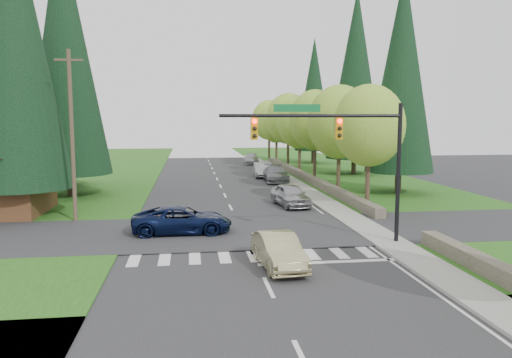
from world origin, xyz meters
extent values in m
plane|color=#28282B|center=(0.00, 0.00, 0.00)|extent=(120.00, 120.00, 0.00)
cube|color=#225617|center=(13.00, 20.00, 0.03)|extent=(14.00, 110.00, 0.06)
cube|color=#225617|center=(-13.00, 20.00, 0.03)|extent=(14.00, 110.00, 0.06)
cube|color=#28282B|center=(0.00, 8.00, 0.00)|extent=(120.00, 8.00, 0.10)
cube|color=gray|center=(6.90, 22.00, 0.07)|extent=(1.80, 80.00, 0.13)
cube|color=gray|center=(6.05, 22.00, 0.07)|extent=(0.20, 80.00, 0.13)
cube|color=#4C4438|center=(8.60, 30.00, 0.35)|extent=(0.70, 40.00, 0.70)
cylinder|color=black|center=(7.20, 4.50, 3.40)|extent=(0.20, 0.20, 6.80)
cylinder|color=black|center=(2.90, 4.50, 6.20)|extent=(8.60, 0.16, 0.16)
cube|color=#0C662D|center=(2.20, 4.55, 6.55)|extent=(2.20, 0.04, 0.35)
cube|color=#BF8C0C|center=(4.20, 4.50, 5.60)|extent=(0.32, 0.24, 1.00)
sphere|color=#FF0C05|center=(4.20, 4.36, 5.95)|extent=(0.22, 0.22, 0.22)
cube|color=#BF8C0C|center=(0.20, 4.50, 5.60)|extent=(0.32, 0.24, 1.00)
sphere|color=#FF0C05|center=(0.20, 4.36, 5.95)|extent=(0.22, 0.22, 0.22)
cylinder|color=#473828|center=(-9.50, 12.00, 5.00)|extent=(0.24, 0.24, 10.00)
cube|color=#473828|center=(-9.50, 12.00, 9.40)|extent=(1.60, 0.10, 0.12)
cylinder|color=#38281C|center=(9.20, 14.00, 2.38)|extent=(0.32, 0.32, 4.76)
ellipsoid|color=olive|center=(9.20, 14.00, 5.61)|extent=(4.80, 4.80, 5.52)
cylinder|color=#38281C|center=(9.30, 21.00, 2.46)|extent=(0.32, 0.32, 4.93)
ellipsoid|color=olive|center=(9.30, 21.00, 5.81)|extent=(5.20, 5.20, 5.98)
cylinder|color=#38281C|center=(9.10, 28.00, 2.52)|extent=(0.32, 0.32, 5.04)
ellipsoid|color=olive|center=(9.10, 28.00, 5.94)|extent=(5.00, 5.00, 5.75)
cylinder|color=#38281C|center=(9.20, 35.00, 2.41)|extent=(0.32, 0.32, 4.82)
ellipsoid|color=olive|center=(9.20, 35.00, 5.68)|extent=(5.00, 5.00, 5.75)
cylinder|color=#38281C|center=(9.30, 42.00, 2.58)|extent=(0.32, 0.32, 5.15)
ellipsoid|color=olive|center=(9.30, 42.00, 6.07)|extent=(5.40, 5.40, 6.21)
cylinder|color=#38281C|center=(9.10, 49.00, 2.35)|extent=(0.32, 0.32, 4.70)
ellipsoid|color=olive|center=(9.10, 49.00, 5.54)|extent=(4.80, 4.80, 5.52)
cylinder|color=#38281C|center=(9.20, 56.00, 2.49)|extent=(0.32, 0.32, 4.98)
ellipsoid|color=olive|center=(9.20, 56.00, 5.87)|extent=(5.20, 5.20, 5.98)
cylinder|color=#38281C|center=(-13.00, 14.00, 1.00)|extent=(0.50, 0.50, 2.00)
cone|color=black|center=(-13.00, 14.00, 10.80)|extent=(6.12, 6.12, 18.00)
cylinder|color=#38281C|center=(-12.00, 22.00, 1.00)|extent=(0.50, 0.50, 2.00)
cone|color=black|center=(-12.00, 22.00, 11.30)|extent=(6.46, 6.46, 19.00)
cylinder|color=#38281C|center=(-14.00, 28.00, 1.00)|extent=(0.50, 0.50, 2.00)
cone|color=black|center=(-14.00, 28.00, 10.30)|extent=(5.78, 5.78, 17.00)
cylinder|color=#38281C|center=(14.00, 20.00, 1.00)|extent=(0.50, 0.50, 2.00)
cone|color=black|center=(14.00, 20.00, 9.80)|extent=(5.44, 5.44, 16.00)
cylinder|color=#38281C|center=(15.00, 34.00, 1.00)|extent=(0.50, 0.50, 2.00)
cone|color=black|center=(15.00, 34.00, 10.80)|extent=(6.12, 6.12, 18.00)
cylinder|color=#38281C|center=(14.00, 48.00, 1.00)|extent=(0.50, 0.50, 2.00)
cone|color=black|center=(14.00, 48.00, 9.30)|extent=(5.10, 5.10, 15.00)
imported|color=tan|center=(0.80, 1.40, 0.69)|extent=(1.83, 4.32, 1.39)
imported|color=#0A1435|center=(-3.19, 8.02, 0.73)|extent=(5.25, 2.44, 1.46)
imported|color=#A4A3A8|center=(4.20, 15.54, 0.77)|extent=(2.43, 4.75, 1.55)
imported|color=gray|center=(5.50, 28.95, 0.78)|extent=(2.48, 5.49, 1.56)
imported|color=#ACADB1|center=(4.75, 33.08, 0.72)|extent=(1.82, 4.49, 1.45)
imported|color=silver|center=(5.60, 36.00, 0.76)|extent=(1.86, 4.51, 1.53)
imported|color=#9D9DA2|center=(5.60, 48.21, 0.68)|extent=(2.40, 4.89, 1.37)
camera|label=1|loc=(-2.77, -18.20, 6.06)|focal=35.00mm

